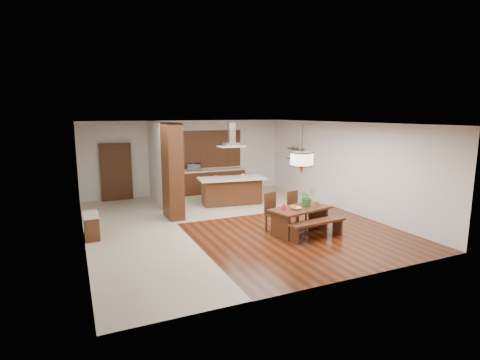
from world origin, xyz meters
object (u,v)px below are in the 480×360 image
dining_table (300,214)px  fruit_bowl (296,208)px  dining_bench (317,230)px  dining_chair_left (276,212)px  kitchen_island (232,191)px  range_hood (231,134)px  pendant_lantern (302,150)px  hallway_console (91,226)px  dining_chair_right (297,209)px  microwave (194,167)px  foliage_plant (307,197)px  island_cup (243,176)px

dining_table → fruit_bowl: fruit_bowl is taller
dining_bench → fruit_bowl: size_ratio=6.51×
dining_chair_left → kitchen_island: dining_chair_left is taller
dining_bench → range_hood: range_hood is taller
dining_chair_left → pendant_lantern: 1.84m
pendant_lantern → hallway_console: bearing=160.2°
dining_chair_right → microwave: 5.49m
hallway_console → dining_chair_right: size_ratio=0.90×
fruit_bowl → dining_bench: bearing=-53.9°
dining_table → range_hood: bearing=96.4°
hallway_console → microwave: bearing=44.8°
dining_chair_right → kitchen_island: bearing=86.2°
dining_bench → kitchen_island: size_ratio=0.68×
range_hood → pendant_lantern: bearing=-83.6°
hallway_console → pendant_lantern: pendant_lantern is taller
fruit_bowl → range_hood: range_hood is taller
dining_bench → dining_table: bearing=102.7°
dining_chair_right → foliage_plant: foliage_plant is taller
dining_chair_right → foliage_plant: (-0.03, -0.49, 0.45)m
dining_table → dining_bench: dining_table is taller
dining_chair_left → kitchen_island: size_ratio=0.43×
dining_bench → pendant_lantern: (-0.13, 0.58, 2.01)m
pendant_lantern → range_hood: same height
foliage_plant → kitchen_island: foliage_plant is taller
hallway_console → microwave: size_ratio=1.73×
pendant_lantern → dining_table: bearing=0.0°
island_cup → foliage_plant: bearing=-85.5°
dining_table → fruit_bowl: 0.32m
island_cup → microwave: size_ratio=0.27×
kitchen_island → range_hood: (0.00, 0.00, 1.97)m
dining_bench → dining_chair_left: dining_chair_left is taller
pendant_lantern → foliage_plant: bearing=19.9°
fruit_bowl → kitchen_island: bearing=93.1°
dining_table → dining_chair_left: size_ratio=1.71×
dining_chair_right → range_hood: bearing=86.2°
dining_bench → island_cup: size_ratio=12.32×
kitchen_island → range_hood: bearing=97.6°
hallway_console → range_hood: bearing=21.6°
island_cup → dining_bench: bearing=-88.0°
kitchen_island → microwave: bearing=114.9°
dining_table → dining_chair_right: 0.65m
dining_bench → hallway_console: bearing=155.2°
hallway_console → pendant_lantern: 5.79m
pendant_lantern → range_hood: (-0.42, 3.71, 0.22)m
dining_chair_right → microwave: size_ratio=1.93×
dining_chair_right → island_cup: bearing=79.1°
fruit_bowl → kitchen_island: kitchen_island is taller
dining_table → dining_chair_right: dining_chair_right is taller
kitchen_island → microwave: (-0.67, 2.16, 0.60)m
dining_chair_right → island_cup: island_cup is taller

